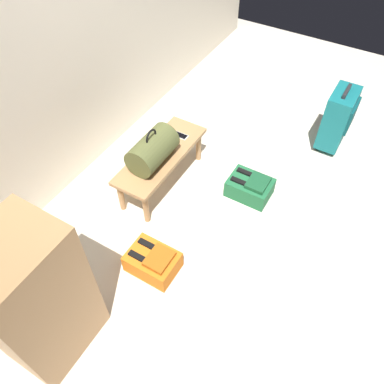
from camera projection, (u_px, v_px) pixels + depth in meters
ground_plane at (245, 210)px, 3.37m from camera, size 6.60×6.60×0.00m
back_wall at (70, 8)px, 2.85m from camera, size 6.00×0.10×2.80m
bench at (161, 158)px, 3.36m from camera, size 1.00×0.36×0.36m
duffel_bag_olive at (153, 150)px, 3.16m from camera, size 0.44×0.26×0.34m
cell_phone at (180, 135)px, 3.47m from camera, size 0.07×0.14×0.01m
suitcase_upright_teal at (338, 118)px, 3.68m from camera, size 0.38×0.25×0.66m
backpack_orange at (153, 261)px, 2.93m from camera, size 0.28×0.38×0.21m
backpack_green at (250, 187)px, 3.43m from camera, size 0.28×0.38×0.21m
side_cabinet at (35, 300)px, 2.24m from camera, size 0.56×0.44×1.10m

